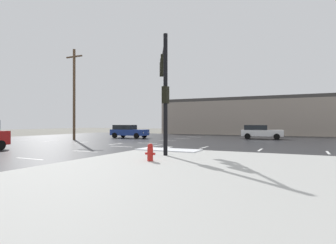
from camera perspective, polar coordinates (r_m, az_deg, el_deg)
The scene contains 11 objects.
ground_plane at distance 23.29m, azimuth -6.75°, elevation -4.75°, with size 120.00×120.00×0.00m, color slate.
road_asphalt at distance 23.29m, azimuth -6.75°, elevation -4.72°, with size 44.00×44.00×0.02m, color #232326.
sidewalk_corner at distance 7.79m, azimuth 22.04°, elevation -13.48°, with size 18.00×18.00×0.14m, color #B2B2AD.
snow_strip_curbside at distance 17.36m, azimuth 0.09°, elevation -5.76°, with size 4.00×1.60×0.06m, color white.
lane_markings at distance 21.49m, azimuth -6.02°, elevation -5.07°, with size 36.15×36.15×0.01m.
traffic_signal_mast at distance 16.38m, azimuth -0.81°, elevation 9.29°, with size 2.64×4.58×6.45m.
fire_hydrant at distance 12.51m, azimuth -3.71°, elevation -6.26°, with size 0.48×0.26×0.79m.
strip_building_background at distance 46.94m, azimuth 15.32°, elevation 1.13°, with size 26.13×8.00×5.82m.
sedan_white at distance 33.09m, azimuth 18.57°, elevation -1.90°, with size 4.68×2.42×1.58m.
sedan_blue at distance 33.76m, azimuth -8.24°, elevation -1.87°, with size 4.57×2.10×1.58m.
utility_pole_far at distance 31.64m, azimuth -18.87°, elevation 5.78°, with size 2.20×0.28×9.83m.
Camera 1 is at (12.50, -19.56, 1.87)m, focal length 29.43 mm.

